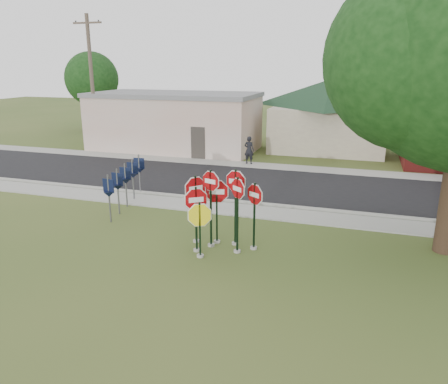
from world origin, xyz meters
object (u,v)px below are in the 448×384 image
(pedestrian, at_px, (249,150))
(stop_sign_yellow, at_px, (200,224))
(utility_pole_near, at_px, (92,82))
(stop_sign_center, at_px, (211,198))
(stop_sign_left, at_px, (196,210))

(pedestrian, bearing_deg, stop_sign_yellow, 105.55)
(stop_sign_yellow, height_order, utility_pole_near, utility_pole_near)
(stop_sign_yellow, relative_size, utility_pole_near, 0.21)
(stop_sign_center, xyz_separation_m, pedestrian, (-2.06, 13.09, -0.83))
(stop_sign_yellow, xyz_separation_m, stop_sign_left, (-0.28, 0.41, 0.29))
(utility_pole_near, bearing_deg, pedestrian, -3.22)
(stop_sign_left, bearing_deg, stop_sign_yellow, -55.38)
(stop_sign_center, height_order, stop_sign_left, stop_sign_center)
(pedestrian, bearing_deg, stop_sign_left, 104.63)
(stop_sign_yellow, bearing_deg, utility_pole_near, 132.89)
(stop_sign_center, relative_size, stop_sign_yellow, 1.41)
(stop_sign_yellow, xyz_separation_m, pedestrian, (-2.01, 14.06, -0.25))
(stop_sign_left, relative_size, pedestrian, 1.36)
(stop_sign_yellow, xyz_separation_m, utility_pole_near, (-13.67, 14.71, 3.77))
(stop_sign_yellow, distance_m, stop_sign_left, 0.58)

